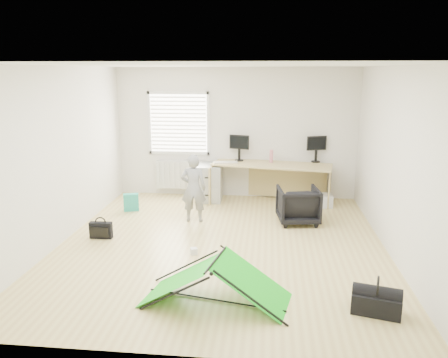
# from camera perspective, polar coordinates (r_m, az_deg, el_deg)

# --- Properties ---
(ground) EXTENTS (5.50, 5.50, 0.00)m
(ground) POSITION_cam_1_polar(r_m,az_deg,el_deg) (6.85, -0.35, -8.54)
(ground) COLOR tan
(ground) RESTS_ON ground
(back_wall) EXTENTS (5.00, 0.02, 2.70)m
(back_wall) POSITION_cam_1_polar(r_m,az_deg,el_deg) (9.16, 1.55, 5.98)
(back_wall) COLOR silver
(back_wall) RESTS_ON ground
(window) EXTENTS (1.20, 0.06, 1.20)m
(window) POSITION_cam_1_polar(r_m,az_deg,el_deg) (9.26, -5.95, 7.25)
(window) COLOR silver
(window) RESTS_ON back_wall
(radiator) EXTENTS (1.00, 0.12, 0.60)m
(radiator) POSITION_cam_1_polar(r_m,az_deg,el_deg) (9.42, -5.83, 0.56)
(radiator) COLOR silver
(radiator) RESTS_ON back_wall
(desk) EXTENTS (2.45, 1.13, 0.80)m
(desk) POSITION_cam_1_polar(r_m,az_deg,el_deg) (8.90, 6.19, -0.56)
(desk) COLOR tan
(desk) RESTS_ON ground
(filing_cabinet) EXTENTS (0.50, 0.65, 0.75)m
(filing_cabinet) POSITION_cam_1_polar(r_m,az_deg,el_deg) (9.04, -1.82, -0.43)
(filing_cabinet) COLOR #A1A4A6
(filing_cabinet) RESTS_ON ground
(monitor_left) EXTENTS (0.42, 0.20, 0.40)m
(monitor_left) POSITION_cam_1_polar(r_m,az_deg,el_deg) (9.03, 2.00, 3.63)
(monitor_left) COLOR black
(monitor_left) RESTS_ON desk
(monitor_right) EXTENTS (0.42, 0.22, 0.39)m
(monitor_right) POSITION_cam_1_polar(r_m,az_deg,el_deg) (9.09, 11.93, 3.40)
(monitor_right) COLOR black
(monitor_right) RESTS_ON desk
(keyboard) EXTENTS (0.51, 0.28, 0.02)m
(keyboard) POSITION_cam_1_polar(r_m,az_deg,el_deg) (8.85, 0.20, 2.19)
(keyboard) COLOR beige
(keyboard) RESTS_ON desk
(thermos) EXTENTS (0.08, 0.08, 0.26)m
(thermos) POSITION_cam_1_polar(r_m,az_deg,el_deg) (8.93, 6.19, 3.00)
(thermos) COLOR #CD7384
(thermos) RESTS_ON desk
(office_chair) EXTENTS (0.78, 0.80, 0.64)m
(office_chair) POSITION_cam_1_polar(r_m,az_deg,el_deg) (7.81, 9.65, -3.37)
(office_chair) COLOR black
(office_chair) RESTS_ON ground
(person) EXTENTS (0.46, 0.32, 1.22)m
(person) POSITION_cam_1_polar(r_m,az_deg,el_deg) (7.70, -4.01, -1.22)
(person) COLOR gray
(person) RESTS_ON ground
(kite) EXTENTS (1.79, 1.06, 0.52)m
(kite) POSITION_cam_1_polar(r_m,az_deg,el_deg) (5.19, -1.12, -13.15)
(kite) COLOR #12C015
(kite) RESTS_ON ground
(storage_crate) EXTENTS (0.48, 0.36, 0.25)m
(storage_crate) POSITION_cam_1_polar(r_m,az_deg,el_deg) (8.86, 12.44, -2.75)
(storage_crate) COLOR silver
(storage_crate) RESTS_ON ground
(tote_bag) EXTENTS (0.31, 0.20, 0.34)m
(tote_bag) POSITION_cam_1_polar(r_m,az_deg,el_deg) (8.57, -12.03, -2.99)
(tote_bag) COLOR teal
(tote_bag) RESTS_ON ground
(laptop_bag) EXTENTS (0.36, 0.12, 0.27)m
(laptop_bag) POSITION_cam_1_polar(r_m,az_deg,el_deg) (7.33, -15.77, -6.45)
(laptop_bag) COLOR black
(laptop_bag) RESTS_ON ground
(white_box) EXTENTS (0.12, 0.12, 0.10)m
(white_box) POSITION_cam_1_polar(r_m,az_deg,el_deg) (6.51, -3.96, -9.39)
(white_box) COLOR silver
(white_box) RESTS_ON ground
(duffel_bag) EXTENTS (0.58, 0.39, 0.23)m
(duffel_bag) POSITION_cam_1_polar(r_m,az_deg,el_deg) (5.31, 19.26, -15.11)
(duffel_bag) COLOR black
(duffel_bag) RESTS_ON ground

